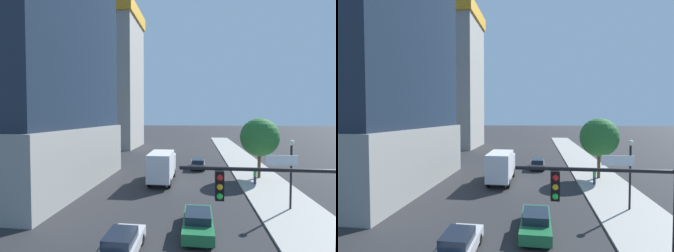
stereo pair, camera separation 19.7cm
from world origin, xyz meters
The scene contains 10 objects.
sidewalk centered at (8.88, 20.00, 0.07)m, with size 5.47×120.00×0.15m, color #9E9B93.
construction_building centered at (-19.45, 51.99, 18.01)m, with size 14.11×15.15×42.13m.
traffic_light_pole centered at (4.69, 2.38, 4.27)m, with size 5.70×0.48×6.13m.
street_lamp centered at (8.92, 13.58, 3.75)m, with size 0.44×0.44×5.46m.
street_tree centered at (8.91, 23.67, 4.96)m, with size 4.52×4.52×7.09m.
car_gray centered at (1.66, 28.54, 0.76)m, with size 1.92×4.76×1.50m.
car_green centered at (1.66, 8.98, 0.71)m, with size 1.87×4.77×1.43m.
car_silver centered at (-2.35, 5.55, 0.67)m, with size 1.73×4.46×1.40m.
box_truck centered at (-2.35, 20.72, 1.94)m, with size 2.42×7.14×3.51m.
pedestrian_green_shirt centered at (7.78, 20.65, 1.02)m, with size 0.34×0.34×1.71m.
Camera 1 is at (1.61, -6.77, 7.43)m, focal length 26.52 mm.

